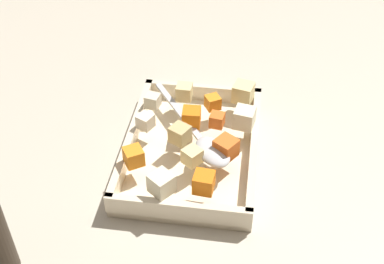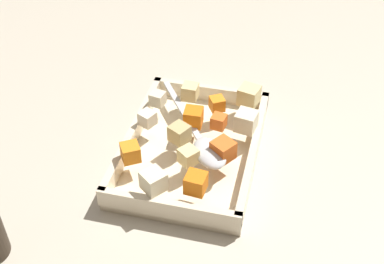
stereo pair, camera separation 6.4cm
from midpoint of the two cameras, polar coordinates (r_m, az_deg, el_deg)
The scene contains 17 objects.
ground_plane at distance 0.89m, azimuth 3.05°, elevation -2.81°, with size 4.00×4.00×0.00m, color #BCB29E.
baking_dish at distance 0.88m, azimuth 2.08°, elevation -2.16°, with size 0.31×0.22×0.05m.
carrot_chunk_center at distance 0.81m, azimuth 5.71°, elevation -2.07°, with size 0.03×0.03×0.03m, color orange.
carrot_chunk_near_left at distance 0.76m, azimuth 2.84°, elevation -5.73°, with size 0.03×0.03×0.03m, color orange.
carrot_chunk_mid_right at distance 0.87m, azimuth 5.07°, elevation 1.10°, with size 0.02×0.02×0.02m, color orange.
carrot_chunk_front_center at distance 0.91m, azimuth 4.80°, elevation 3.08°, with size 0.02×0.02×0.02m, color orange.
carrot_chunk_far_left at distance 0.87m, azimuth 2.25°, elevation 1.59°, with size 0.03×0.03×0.03m, color orange.
carrot_chunk_back_center at distance 0.81m, azimuth -4.60°, elevation -2.34°, with size 0.03×0.03×0.03m, color orange.
potato_chunk_heap_top at distance 0.76m, azimuth -1.89°, elevation -5.52°, with size 0.03×0.03×0.03m, color beige.
potato_chunk_far_right at distance 0.87m, azimuth 8.11°, elevation 1.14°, with size 0.03×0.03×0.03m, color beige.
potato_chunk_corner_se at distance 0.84m, azimuth 0.76°, elevation -0.21°, with size 0.03×0.03×0.03m, color tan.
potato_chunk_corner_nw at distance 0.93m, azimuth 8.29°, elevation 3.96°, with size 0.03×0.03×0.03m, color #E0CC89.
potato_chunk_corner_sw at distance 0.80m, azimuth 1.86°, elevation -2.75°, with size 0.03×0.03×0.03m, color #E0CC89.
potato_chunk_heap_side at distance 0.93m, azimuth 1.75°, elevation 4.45°, with size 0.03×0.03×0.03m, color #E0CC89.
parsnip_chunk_mid_left at distance 0.87m, azimuth -2.89°, elevation 1.45°, with size 0.02×0.02×0.02m, color silver.
parsnip_chunk_near_right at distance 0.92m, azimuth -1.85°, elevation 3.66°, with size 0.02×0.02×0.02m, color beige.
serving_spoon at distance 0.82m, azimuth 3.81°, elevation -1.81°, with size 0.23×0.17×0.02m.
Camera 2 is at (0.63, 0.14, 0.61)m, focal length 48.18 mm.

